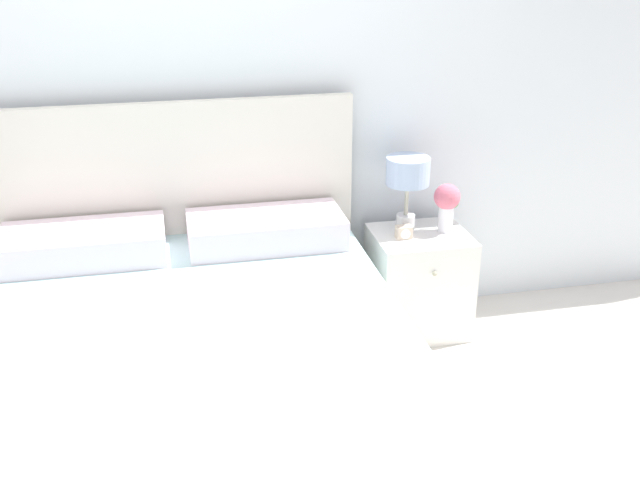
% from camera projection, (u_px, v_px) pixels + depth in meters
% --- Properties ---
extents(ground_plane, '(12.00, 12.00, 0.00)m').
position_uv_depth(ground_plane, '(184.00, 331.00, 3.89)').
color(ground_plane, silver).
extents(wall_back, '(8.00, 0.06, 2.60)m').
position_uv_depth(wall_back, '(163.00, 78.00, 3.44)').
color(wall_back, white).
rests_on(wall_back, ground_plane).
extents(bed, '(1.75, 2.16, 1.21)m').
position_uv_depth(bed, '(191.00, 390.00, 2.87)').
color(bed, tan).
rests_on(bed, ground_plane).
extents(nightstand, '(0.47, 0.43, 0.53)m').
position_uv_depth(nightstand, '(418.00, 282.00, 3.82)').
color(nightstand, white).
rests_on(nightstand, ground_plane).
extents(table_lamp, '(0.21, 0.21, 0.38)m').
position_uv_depth(table_lamp, '(408.00, 177.00, 3.65)').
color(table_lamp, white).
rests_on(table_lamp, nightstand).
extents(flower_vase, '(0.13, 0.13, 0.25)m').
position_uv_depth(flower_vase, '(447.00, 202.00, 3.69)').
color(flower_vase, white).
rests_on(flower_vase, nightstand).
extents(alarm_clock, '(0.08, 0.06, 0.06)m').
position_uv_depth(alarm_clock, '(404.00, 232.00, 3.66)').
color(alarm_clock, beige).
rests_on(alarm_clock, nightstand).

